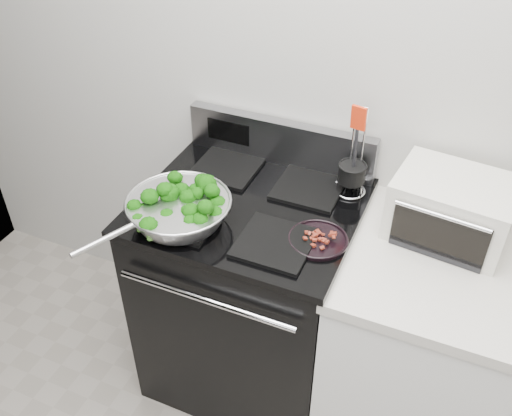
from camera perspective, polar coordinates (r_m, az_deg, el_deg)
The scene contains 8 objects.
back_wall at distance 2.05m, azimuth 11.07°, elevation 12.69°, with size 4.00×0.02×2.70m, color #BBB7B1.
gas_range at distance 2.37m, azimuth -0.60°, elevation -8.43°, with size 0.79×0.69×1.13m.
counter at distance 2.29m, azimuth 15.73°, elevation -13.57°, with size 0.62×0.68×0.92m.
skillet at distance 1.96m, azimuth -7.76°, elevation -0.09°, with size 0.37×0.55×0.08m.
broccoli_pile at distance 1.95m, azimuth -7.76°, elevation 0.41°, with size 0.29×0.29×0.10m, color black, non-canonical shape.
bacon_plate at distance 1.90m, azimuth 6.23°, elevation -2.92°, with size 0.20×0.20×0.04m.
utensil_holder at distance 2.11m, azimuth 9.51°, elevation 3.03°, with size 0.12×0.12×0.36m.
toaster_oven at distance 2.01m, azimuth 18.95°, elevation -0.02°, with size 0.41×0.33×0.22m.
Camera 1 is at (0.37, -0.08, 2.19)m, focal length 40.00 mm.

